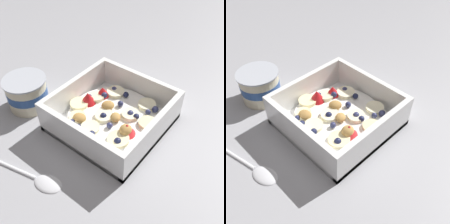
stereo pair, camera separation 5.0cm
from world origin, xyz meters
TOP-DOWN VIEW (x-y plane):
  - ground_plane at (0.00, 0.00)m, footprint 2.40×2.40m
  - fruit_bowl at (-0.02, -0.02)m, footprint 0.19×0.19m
  - spoon at (-0.19, 0.01)m, footprint 0.06×0.17m
  - yogurt_cup at (-0.08, 0.15)m, footprint 0.09×0.09m

SIDE VIEW (x-z plane):
  - ground_plane at x=0.00m, z-range 0.00..0.00m
  - spoon at x=-0.19m, z-range 0.00..0.01m
  - fruit_bowl at x=-0.02m, z-range -0.01..0.05m
  - yogurt_cup at x=-0.08m, z-range 0.00..0.07m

